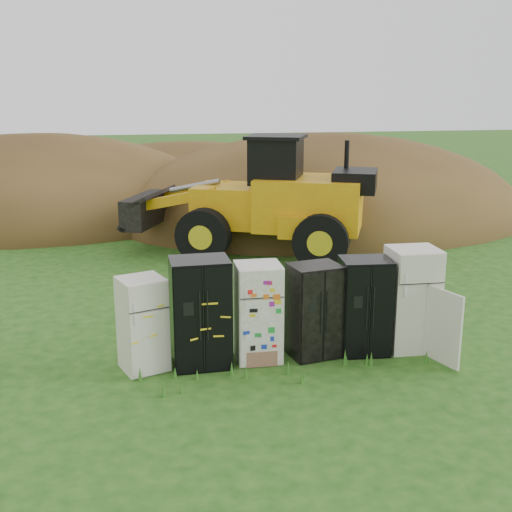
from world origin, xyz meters
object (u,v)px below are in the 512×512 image
Objects in this scene: fridge_black_right at (364,306)px; wheel_loader at (246,195)px; fridge_black_side at (201,313)px; fridge_sticker at (258,312)px; fridge_dark_mid at (314,311)px; fridge_leftmost at (143,324)px; fridge_open_door at (411,299)px.

wheel_loader is at bearing 101.58° from fridge_black_right.
fridge_black_side reaches higher than fridge_sticker.
fridge_dark_mid is 0.96× the size of fridge_black_right.
fridge_sticker is 1.01m from fridge_dark_mid.
fridge_leftmost is 1.99m from fridge_sticker.
fridge_dark_mid is (2.02, 0.02, -0.11)m from fridge_black_side.
fridge_sticker is at bearing -18.30° from fridge_leftmost.
fridge_black_right is at bearing -1.17° from fridge_black_side.
fridge_black_right is (2.94, -0.01, -0.08)m from fridge_black_side.
fridge_sticker is (1.01, 0.04, -0.08)m from fridge_black_side.
fridge_open_door is (0.90, -0.00, 0.08)m from fridge_black_right.
fridge_open_door is at bearing -10.79° from fridge_dark_mid.
fridge_leftmost is 0.96× the size of fridge_dark_mid.
fridge_black_side is 1.01m from fridge_sticker.
fridge_leftmost is 3.92m from fridge_black_right.
wheel_loader is at bearing 48.05° from fridge_leftmost.
fridge_black_side is 2.02m from fridge_dark_mid.
fridge_black_side reaches higher than fridge_leftmost.
fridge_black_right is at bearing -0.09° from fridge_sticker.
fridge_black_side is at bearing -82.57° from wheel_loader.
wheel_loader is at bearing 78.96° from fridge_dark_mid.
wheel_loader reaches higher than fridge_black_right.
fridge_black_right is 7.58m from wheel_loader.
fridge_black_right reaches higher than fridge_leftmost.
fridge_dark_mid is 0.24× the size of wheel_loader.
fridge_open_door is (1.82, -0.03, 0.11)m from fridge_dark_mid.
wheel_loader reaches higher than fridge_black_side.
fridge_leftmost is at bearing -177.98° from fridge_open_door.
fridge_dark_mid is at bearing -178.63° from fridge_open_door.
fridge_leftmost is 3.00m from fridge_dark_mid.
fridge_open_door reaches higher than fridge_black_side.
fridge_sticker is at bearing -175.72° from fridge_black_right.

